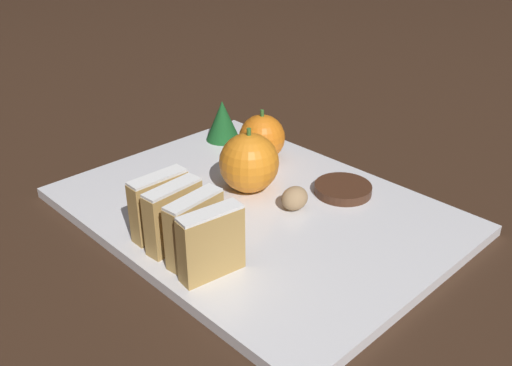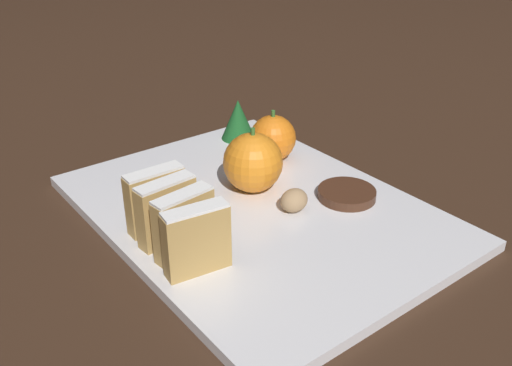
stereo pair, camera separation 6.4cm
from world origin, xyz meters
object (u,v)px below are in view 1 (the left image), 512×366
object	(u,v)px
orange_far	(249,163)
walnut	(295,198)
chocolate_cookie	(343,189)
orange_near	(262,138)

from	to	relation	value
orange_far	walnut	xyz separation A→B (m)	(0.01, -0.07, -0.02)
walnut	chocolate_cookie	world-z (taller)	walnut
orange_near	orange_far	bearing A→B (deg)	-144.61
walnut	chocolate_cookie	bearing A→B (deg)	-12.53
orange_near	chocolate_cookie	xyz separation A→B (m)	(0.00, -0.14, -0.03)
orange_far	chocolate_cookie	distance (m)	0.12
orange_near	chocolate_cookie	bearing A→B (deg)	-89.22
orange_near	walnut	distance (m)	0.14
orange_near	orange_far	size ratio (longest dim) A/B	0.87
orange_near	walnut	bearing A→B (deg)	-119.11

